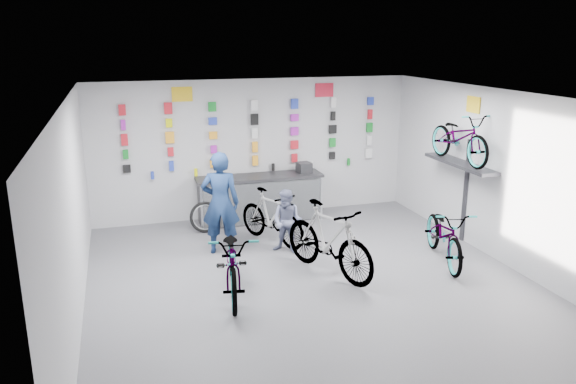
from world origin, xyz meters
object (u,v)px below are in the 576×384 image
object	(u,v)px
bike_left	(233,261)
bike_center	(329,240)
clerk	(220,203)
counter	(260,199)
bike_right	(445,234)
bike_service	(272,217)
customer	(287,221)

from	to	relation	value
bike_left	bike_center	xyz separation A→B (m)	(1.66, 0.26, 0.07)
bike_center	clerk	distance (m)	2.17
counter	bike_left	world-z (taller)	bike_left
bike_left	bike_center	distance (m)	1.68
bike_right	bike_service	size ratio (longest dim) A/B	1.12
bike_service	bike_center	bearing A→B (deg)	-100.61
counter	customer	xyz separation A→B (m)	(0.02, -1.94, 0.11)
bike_right	bike_service	world-z (taller)	bike_service
bike_right	clerk	bearing A→B (deg)	171.85
counter	bike_service	xyz separation A→B (m)	(-0.12, -1.38, 0.04)
counter	bike_right	bearing A→B (deg)	-51.43
bike_left	bike_right	xyz separation A→B (m)	(3.82, 0.18, -0.03)
bike_center	bike_right	distance (m)	2.16
counter	bike_left	bearing A→B (deg)	-110.84
bike_right	bike_service	bearing A→B (deg)	161.06
bike_left	bike_service	world-z (taller)	bike_left
bike_center	bike_service	distance (m)	1.80
bike_left	bike_service	bearing A→B (deg)	69.23
counter	bike_service	bearing A→B (deg)	-94.90
bike_left	bike_center	world-z (taller)	bike_center
bike_center	bike_service	world-z (taller)	bike_center
counter	clerk	world-z (taller)	clerk
bike_service	clerk	world-z (taller)	clerk
counter	clerk	xyz separation A→B (m)	(-1.14, -1.59, 0.46)
clerk	customer	xyz separation A→B (m)	(1.16, -0.35, -0.35)
bike_left	customer	size ratio (longest dim) A/B	1.72
clerk	counter	bearing A→B (deg)	-110.17
counter	bike_center	size ratio (longest dim) A/B	1.32
counter	customer	size ratio (longest dim) A/B	2.26
bike_right	customer	bearing A→B (deg)	169.02
counter	bike_left	distance (m)	3.60
bike_service	customer	size ratio (longest dim) A/B	1.46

